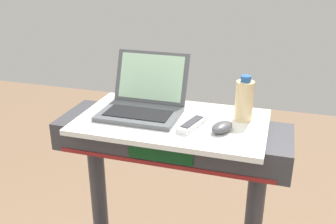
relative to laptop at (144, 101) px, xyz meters
The scene contains 5 objects.
desk_board 0.15m from the laptop, 16.92° to the right, with size 0.71×0.42×0.02m, color white.
laptop is the anchor object (origin of this frame).
computer_mouse 0.34m from the laptop, 15.36° to the right, with size 0.06×0.10×0.03m, color #4C4C51.
water_bottle 0.39m from the laptop, ahead, with size 0.07×0.07×0.17m.
tv_remote 0.24m from the laptop, 21.08° to the right, with size 0.09×0.17×0.02m.
Camera 1 is at (0.37, -0.57, 1.77)m, focal length 40.55 mm.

